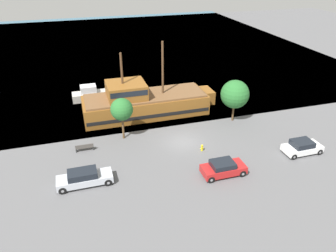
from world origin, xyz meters
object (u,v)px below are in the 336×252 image
object	(u,v)px
pirate_ship	(144,102)
parked_car_curb_front	(223,168)
parked_car_curb_mid	(302,147)
parked_car_curb_rear	(84,178)
fire_hydrant	(202,147)
bench_promenade_east	(85,147)
moored_boat_dockside	(91,94)

from	to	relation	value
pirate_ship	parked_car_curb_front	distance (m)	15.77
parked_car_curb_mid	parked_car_curb_rear	bearing A→B (deg)	177.02
fire_hydrant	bench_promenade_east	size ratio (longest dim) A/B	0.40
parked_car_curb_mid	bench_promenade_east	bearing A→B (deg)	162.22
moored_boat_dockside	bench_promenade_east	size ratio (longest dim) A/B	2.89
pirate_ship	bench_promenade_east	bearing A→B (deg)	-139.37
pirate_ship	parked_car_curb_rear	distance (m)	15.56
pirate_ship	fire_hydrant	xyz separation A→B (m)	(3.87, -10.65, -1.26)
parked_car_curb_front	parked_car_curb_mid	bearing A→B (deg)	6.43
pirate_ship	parked_car_curb_mid	bearing A→B (deg)	-45.53
moored_boat_dockside	fire_hydrant	size ratio (longest dim) A/B	7.19
parked_car_curb_front	parked_car_curb_rear	xyz separation A→B (m)	(-12.80, 2.26, 0.02)
moored_boat_dockside	parked_car_curb_front	bearing A→B (deg)	-64.82
pirate_ship	parked_car_curb_mid	world-z (taller)	pirate_ship
parked_car_curb_front	parked_car_curb_rear	world-z (taller)	parked_car_curb_rear
parked_car_curb_mid	parked_car_curb_rear	size ratio (longest dim) A/B	0.81
moored_boat_dockside	pirate_ship	bearing A→B (deg)	-48.16
moored_boat_dockside	fire_hydrant	bearing A→B (deg)	-60.20
pirate_ship	parked_car_curb_mid	size ratio (longest dim) A/B	4.24
parked_car_curb_mid	bench_promenade_east	xyz separation A→B (m)	(-22.02, 7.06, -0.28)
moored_boat_dockside	parked_car_curb_mid	xyz separation A→B (m)	(20.03, -21.01, -0.08)
parked_car_curb_front	fire_hydrant	world-z (taller)	parked_car_curb_front
pirate_ship	parked_car_curb_rear	xyz separation A→B (m)	(-8.61, -12.92, -0.92)
pirate_ship	parked_car_curb_front	bearing A→B (deg)	-74.57
pirate_ship	parked_car_curb_front	size ratio (longest dim) A/B	4.11
moored_boat_dockside	parked_car_curb_mid	distance (m)	29.03
parked_car_curb_rear	fire_hydrant	size ratio (longest dim) A/B	6.54
pirate_ship	parked_car_curb_rear	bearing A→B (deg)	-123.68
fire_hydrant	bench_promenade_east	xyz separation A→B (m)	(-12.06, 3.63, 0.03)
fire_hydrant	bench_promenade_east	world-z (taller)	bench_promenade_east
parked_car_curb_mid	moored_boat_dockside	bearing A→B (deg)	133.63
parked_car_curb_front	bench_promenade_east	distance (m)	14.82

